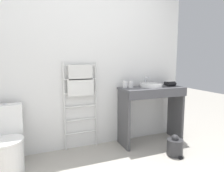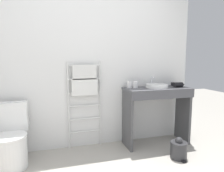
{
  "view_description": "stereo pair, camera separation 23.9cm",
  "coord_description": "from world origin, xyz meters",
  "px_view_note": "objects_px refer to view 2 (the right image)",
  "views": [
    {
      "loc": [
        -0.8,
        -1.38,
        1.33
      ],
      "look_at": [
        0.1,
        0.81,
        1.01
      ],
      "focal_mm": 32.0,
      "sensor_mm": 36.0,
      "label": 1
    },
    {
      "loc": [
        -0.57,
        -1.46,
        1.33
      ],
      "look_at": [
        0.1,
        0.81,
        1.01
      ],
      "focal_mm": 32.0,
      "sensor_mm": 36.0,
      "label": 2
    }
  ],
  "objects_px": {
    "trash_bin": "(179,149)",
    "towel_radiator": "(85,87)",
    "toilet": "(11,142)",
    "sink_basin": "(157,86)",
    "hair_dryer": "(178,85)",
    "cup_near_edge": "(135,85)",
    "cup_near_wall": "(130,84)"
  },
  "relations": [
    {
      "from": "cup_near_wall",
      "to": "trash_bin",
      "type": "height_order",
      "value": "cup_near_wall"
    },
    {
      "from": "cup_near_wall",
      "to": "sink_basin",
      "type": "bearing_deg",
      "value": -12.38
    },
    {
      "from": "towel_radiator",
      "to": "trash_bin",
      "type": "distance_m",
      "value": 1.57
    },
    {
      "from": "hair_dryer",
      "to": "trash_bin",
      "type": "relative_size",
      "value": 0.64
    },
    {
      "from": "towel_radiator",
      "to": "cup_near_edge",
      "type": "distance_m",
      "value": 0.77
    },
    {
      "from": "towel_radiator",
      "to": "cup_near_wall",
      "type": "bearing_deg",
      "value": -6.4
    },
    {
      "from": "sink_basin",
      "to": "cup_near_edge",
      "type": "distance_m",
      "value": 0.34
    },
    {
      "from": "towel_radiator",
      "to": "sink_basin",
      "type": "bearing_deg",
      "value": -8.69
    },
    {
      "from": "towel_radiator",
      "to": "sink_basin",
      "type": "height_order",
      "value": "towel_radiator"
    },
    {
      "from": "hair_dryer",
      "to": "trash_bin",
      "type": "distance_m",
      "value": 1.0
    },
    {
      "from": "sink_basin",
      "to": "cup_near_wall",
      "type": "distance_m",
      "value": 0.43
    },
    {
      "from": "toilet",
      "to": "sink_basin",
      "type": "height_order",
      "value": "sink_basin"
    },
    {
      "from": "cup_near_edge",
      "to": "hair_dryer",
      "type": "bearing_deg",
      "value": -7.06
    },
    {
      "from": "cup_near_wall",
      "to": "hair_dryer",
      "type": "xyz_separation_m",
      "value": [
        0.77,
        -0.12,
        -0.01
      ]
    },
    {
      "from": "sink_basin",
      "to": "hair_dryer",
      "type": "height_order",
      "value": "hair_dryer"
    },
    {
      "from": "toilet",
      "to": "hair_dryer",
      "type": "xyz_separation_m",
      "value": [
        2.43,
        0.08,
        0.63
      ]
    },
    {
      "from": "sink_basin",
      "to": "cup_near_wall",
      "type": "xyz_separation_m",
      "value": [
        -0.42,
        0.09,
        0.02
      ]
    },
    {
      "from": "toilet",
      "to": "towel_radiator",
      "type": "distance_m",
      "value": 1.19
    },
    {
      "from": "cup_near_edge",
      "to": "towel_radiator",
      "type": "bearing_deg",
      "value": 171.49
    },
    {
      "from": "towel_radiator",
      "to": "trash_bin",
      "type": "xyz_separation_m",
      "value": [
        1.15,
        -0.71,
        -0.8
      ]
    },
    {
      "from": "cup_near_edge",
      "to": "trash_bin",
      "type": "xyz_separation_m",
      "value": [
        0.39,
        -0.59,
        -0.82
      ]
    },
    {
      "from": "sink_basin",
      "to": "trash_bin",
      "type": "relative_size",
      "value": 1.18
    },
    {
      "from": "cup_near_wall",
      "to": "cup_near_edge",
      "type": "relative_size",
      "value": 1.02
    },
    {
      "from": "sink_basin",
      "to": "cup_near_edge",
      "type": "xyz_separation_m",
      "value": [
        -0.33,
        0.05,
        0.02
      ]
    },
    {
      "from": "towel_radiator",
      "to": "sink_basin",
      "type": "xyz_separation_m",
      "value": [
        1.09,
        -0.17,
        0.0
      ]
    },
    {
      "from": "trash_bin",
      "to": "toilet",
      "type": "bearing_deg",
      "value": 168.55
    },
    {
      "from": "cup_near_edge",
      "to": "trash_bin",
      "type": "relative_size",
      "value": 0.35
    },
    {
      "from": "sink_basin",
      "to": "hair_dryer",
      "type": "bearing_deg",
      "value": -5.15
    },
    {
      "from": "trash_bin",
      "to": "towel_radiator",
      "type": "bearing_deg",
      "value": 148.48
    },
    {
      "from": "cup_near_edge",
      "to": "toilet",
      "type": "bearing_deg",
      "value": -174.69
    },
    {
      "from": "towel_radiator",
      "to": "toilet",
      "type": "bearing_deg",
      "value": -164.27
    },
    {
      "from": "hair_dryer",
      "to": "trash_bin",
      "type": "bearing_deg",
      "value": -120.82
    }
  ]
}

